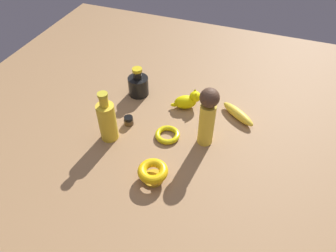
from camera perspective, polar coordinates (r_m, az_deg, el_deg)
ground at (r=1.24m, az=-0.00°, el=-1.77°), size 2.00×2.00×0.00m
bottle_short at (r=1.42m, az=-5.45°, el=7.50°), size 0.09×0.09×0.14m
nail_polish_jar at (r=1.29m, az=-7.20°, el=1.00°), size 0.04×0.04×0.04m
bottle_tall at (r=1.19m, az=-11.06°, el=1.02°), size 0.07×0.07×0.22m
person_figure_adult at (r=1.13m, az=7.24°, el=1.97°), size 0.08×0.08×0.25m
cat_figurine at (r=1.35m, az=3.66°, el=4.69°), size 0.12×0.09×0.09m
bowl at (r=1.07m, az=-2.78°, el=-8.41°), size 0.11×0.11×0.06m
banana at (r=1.34m, az=12.66°, el=2.17°), size 0.16×0.13×0.04m
bangle at (r=1.23m, az=-0.20°, el=-1.59°), size 0.10×0.10×0.02m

